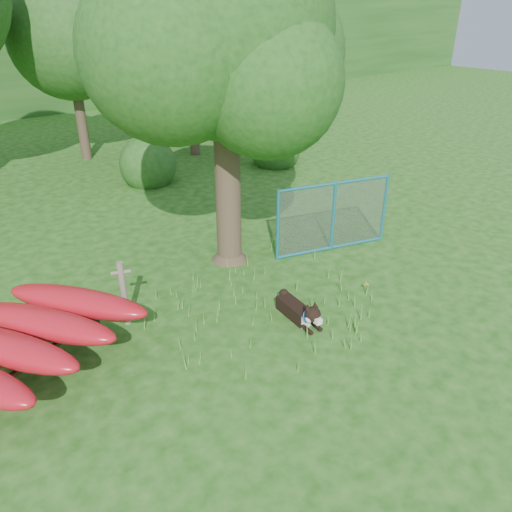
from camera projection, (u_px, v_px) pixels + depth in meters
ground at (289, 334)px, 8.82m from camera, size 80.00×80.00×0.00m
oak_tree at (221, 42)px, 9.32m from camera, size 5.63×4.97×6.86m
wooden_post at (124, 292)px, 8.80m from camera, size 0.34×0.19×1.26m
kayak_rack at (25, 335)px, 7.58m from camera, size 3.87×3.49×0.93m
husky_dog at (301, 312)px, 9.08m from camera, size 0.43×1.27×0.57m
fence_section at (333, 217)px, 11.44m from camera, size 2.77×0.88×2.79m
wildflower_clump at (366, 285)px, 10.02m from camera, size 0.09×0.08×0.20m
bg_tree_c at (69, 40)px, 16.85m from camera, size 4.00×4.00×6.12m
bg_tree_d at (187, 7)px, 16.95m from camera, size 4.80×4.80×7.50m
bg_tree_e at (211, 2)px, 20.64m from camera, size 4.60×4.60×7.55m
shrub_right at (275, 165)px, 18.00m from camera, size 1.80×1.80×1.80m
shrub_mid at (150, 183)px, 16.20m from camera, size 1.80×1.80×1.80m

